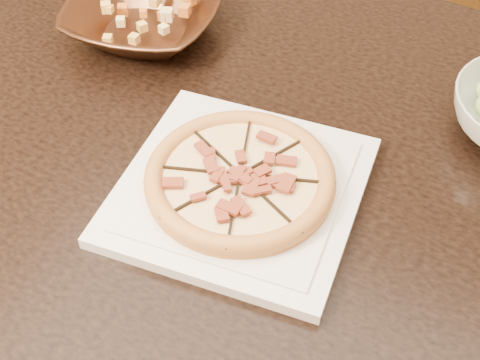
% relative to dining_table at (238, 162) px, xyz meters
% --- Properties ---
extents(dining_table, '(1.60, 1.10, 0.75)m').
position_rel_dining_table_xyz_m(dining_table, '(0.00, 0.00, 0.00)').
color(dining_table, black).
rests_on(dining_table, floor).
extents(plate, '(0.35, 0.35, 0.02)m').
position_rel_dining_table_xyz_m(plate, '(0.07, -0.14, 0.10)').
color(plate, silver).
rests_on(plate, dining_table).
extents(pizza, '(0.26, 0.26, 0.03)m').
position_rel_dining_table_xyz_m(pizza, '(0.07, -0.14, 0.12)').
color(pizza, '#B87D41').
rests_on(pizza, plate).
extents(bronze_bowl, '(0.30, 0.30, 0.06)m').
position_rel_dining_table_xyz_m(bronze_bowl, '(-0.25, 0.13, 0.12)').
color(bronze_bowl, '#4E301F').
rests_on(bronze_bowl, dining_table).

